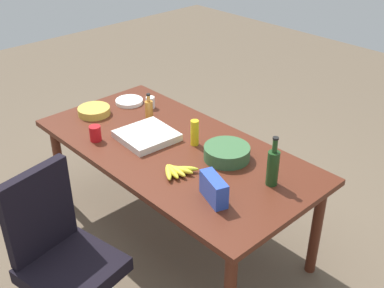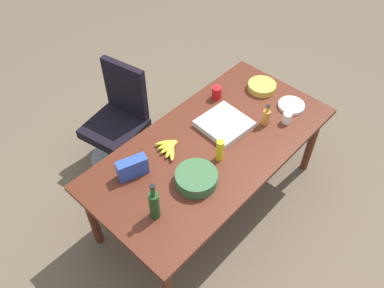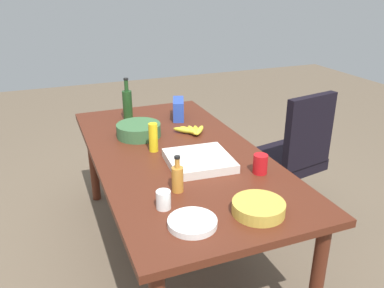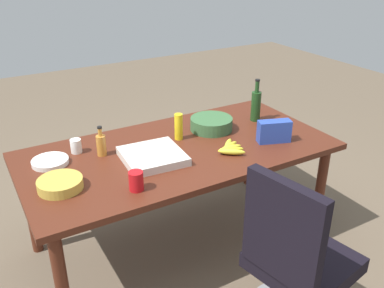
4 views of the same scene
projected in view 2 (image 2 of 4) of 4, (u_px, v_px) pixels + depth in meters
ground_plane at (209, 201)px, 3.62m from camera, size 10.00×10.00×0.00m
conference_table at (212, 151)px, 3.12m from camera, size 2.02×1.01×0.75m
office_chair at (119, 128)px, 3.70m from camera, size 0.57×0.56×1.01m
chip_bag_blue at (132, 167)px, 2.82m from camera, size 0.23×0.15×0.15m
wine_bottle at (154, 204)px, 2.55m from camera, size 0.09×0.09×0.32m
salad_bowl at (196, 178)px, 2.79m from camera, size 0.32×0.32×0.09m
pizza_box at (224, 124)px, 3.18m from camera, size 0.39×0.39×0.05m
red_solo_cup at (217, 93)px, 3.40m from camera, size 0.08×0.08×0.11m
chip_bowl at (262, 87)px, 3.49m from camera, size 0.31×0.31×0.06m
banana_bunch at (169, 147)px, 3.01m from camera, size 0.20×0.24×0.04m
paper_plate_stack at (291, 105)px, 3.35m from camera, size 0.26×0.26×0.03m
mustard_bottle at (220, 150)px, 2.91m from camera, size 0.06×0.06×0.18m
dressing_bottle at (266, 117)px, 3.17m from camera, size 0.07×0.07×0.20m
paper_cup at (287, 118)px, 3.20m from camera, size 0.08×0.08×0.09m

